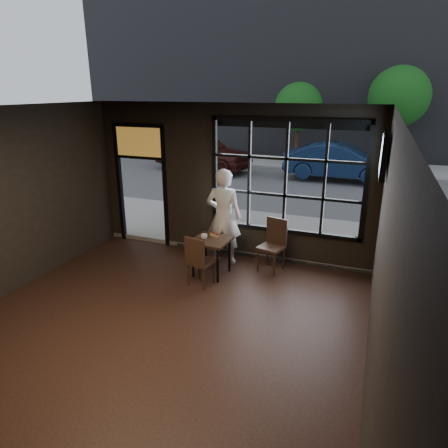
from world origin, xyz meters
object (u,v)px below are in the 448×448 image
at_px(man, 224,217).
at_px(navy_car, 339,161).
at_px(cafe_table, 211,257).
at_px(chair_near, 201,260).

relative_size(man, navy_car, 0.48).
xyz_separation_m(cafe_table, chair_near, (-0.01, -0.46, 0.12)).
distance_m(cafe_table, chair_near, 0.48).
bearing_deg(man, navy_car, -104.57).
relative_size(cafe_table, navy_car, 0.18).
height_order(cafe_table, navy_car, navy_car).
bearing_deg(chair_near, cafe_table, -80.38).
bearing_deg(chair_near, navy_car, -87.13).
bearing_deg(cafe_table, navy_car, 85.50).
bearing_deg(cafe_table, chair_near, -87.44).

